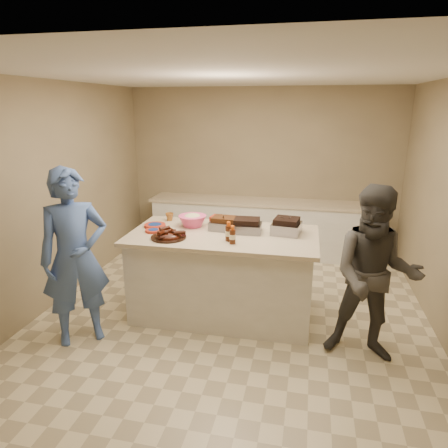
% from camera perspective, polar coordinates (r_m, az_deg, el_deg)
% --- Properties ---
extents(room, '(4.50, 5.00, 2.70)m').
position_cam_1_polar(room, '(4.88, 1.25, -12.89)').
color(room, '#938160').
rests_on(room, ground).
extents(back_counter, '(3.60, 0.64, 0.90)m').
position_cam_1_polar(back_counter, '(6.71, 4.87, -0.38)').
color(back_counter, silver).
rests_on(back_counter, ground).
extents(island, '(2.14, 1.14, 1.01)m').
position_cam_1_polar(island, '(4.93, -0.13, -12.59)').
color(island, silver).
rests_on(island, ground).
extents(rib_platter, '(0.41, 0.41, 0.16)m').
position_cam_1_polar(rib_platter, '(4.42, -7.92, -2.00)').
color(rib_platter, '#3C1106').
rests_on(rib_platter, island).
extents(pulled_pork_tray, '(0.35, 0.28, 0.10)m').
position_cam_1_polar(pulled_pork_tray, '(4.67, 0.10, -0.81)').
color(pulled_pork_tray, '#47230F').
rests_on(pulled_pork_tray, island).
extents(brisket_tray, '(0.35, 0.29, 0.10)m').
position_cam_1_polar(brisket_tray, '(4.59, 3.26, -1.15)').
color(brisket_tray, black).
rests_on(brisket_tray, island).
extents(roasting_pan, '(0.35, 0.35, 0.12)m').
position_cam_1_polar(roasting_pan, '(4.58, 8.86, -1.35)').
color(roasting_pan, gray).
rests_on(roasting_pan, island).
extents(coleslaw_bowl, '(0.34, 0.34, 0.23)m').
position_cam_1_polar(coleslaw_bowl, '(4.81, -4.50, -0.33)').
color(coleslaw_bowl, '#E74780').
rests_on(coleslaw_bowl, island).
extents(sausage_plate, '(0.42, 0.42, 0.05)m').
position_cam_1_polar(sausage_plate, '(4.76, 1.28, -0.46)').
color(sausage_plate, silver).
rests_on(sausage_plate, island).
extents(mac_cheese_dish, '(0.34, 0.27, 0.08)m').
position_cam_1_polar(mac_cheese_dish, '(4.71, 8.70, -0.84)').
color(mac_cheese_dish, orange).
rests_on(mac_cheese_dish, island).
extents(bbq_bottle_a, '(0.07, 0.07, 0.21)m').
position_cam_1_polar(bbq_bottle_a, '(4.29, 0.66, -2.39)').
color(bbq_bottle_a, '#401B0C').
rests_on(bbq_bottle_a, island).
extents(bbq_bottle_b, '(0.07, 0.07, 0.19)m').
position_cam_1_polar(bbq_bottle_b, '(4.20, 1.21, -2.81)').
color(bbq_bottle_b, '#401B0C').
rests_on(bbq_bottle_b, island).
extents(mustard_bottle, '(0.04, 0.04, 0.11)m').
position_cam_1_polar(mustard_bottle, '(4.73, -0.83, -0.59)').
color(mustard_bottle, '#F3C403').
rests_on(mustard_bottle, island).
extents(sauce_bowl, '(0.14, 0.04, 0.14)m').
position_cam_1_polar(sauce_bowl, '(4.63, 0.40, -0.95)').
color(sauce_bowl, silver).
rests_on(sauce_bowl, island).
extents(plate_stack_large, '(0.26, 0.26, 0.03)m').
position_cam_1_polar(plate_stack_large, '(4.85, -9.83, -0.38)').
color(plate_stack_large, maroon).
rests_on(plate_stack_large, island).
extents(plate_stack_small, '(0.19, 0.19, 0.03)m').
position_cam_1_polar(plate_stack_small, '(4.66, -10.05, -1.10)').
color(plate_stack_small, maroon).
rests_on(plate_stack_small, island).
extents(plastic_cup, '(0.10, 0.10, 0.10)m').
position_cam_1_polar(plastic_cup, '(5.09, -7.76, 0.51)').
color(plastic_cup, brown).
rests_on(plastic_cup, island).
extents(basket_stack, '(0.24, 0.20, 0.11)m').
position_cam_1_polar(basket_stack, '(4.86, -0.55, -0.13)').
color(basket_stack, maroon).
rests_on(basket_stack, island).
extents(guest_blue, '(1.67, 1.87, 0.44)m').
position_cam_1_polar(guest_blue, '(4.72, -19.37, -15.03)').
color(guest_blue, '#4462A6').
rests_on(guest_blue, ground).
extents(guest_gray, '(1.00, 1.80, 0.65)m').
position_cam_1_polar(guest_gray, '(4.44, 19.55, -17.22)').
color(guest_gray, '#474440').
rests_on(guest_gray, ground).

